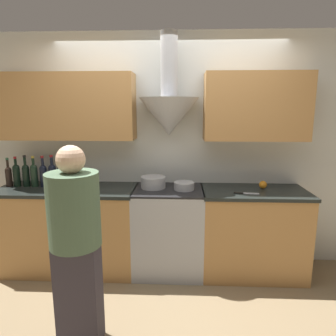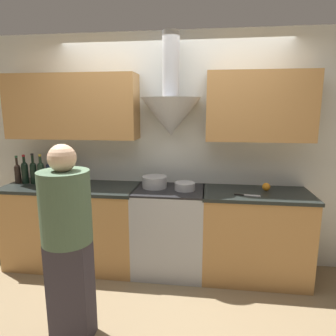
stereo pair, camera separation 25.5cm
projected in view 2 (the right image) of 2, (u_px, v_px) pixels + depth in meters
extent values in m
plane|color=#847051|center=(165.00, 286.00, 3.06)|extent=(12.00, 12.00, 0.00)
cube|color=silver|center=(173.00, 151.00, 3.44)|extent=(8.40, 0.06, 2.60)
cone|color=#A8AAAF|center=(171.00, 117.00, 3.17)|extent=(0.63, 0.63, 0.39)
cylinder|color=#A8AAAF|center=(171.00, 65.00, 3.06)|extent=(0.18, 0.18, 0.65)
cube|color=#B27F47|center=(72.00, 107.00, 3.31)|extent=(1.47, 0.32, 0.70)
cube|color=#B27F47|center=(260.00, 107.00, 3.05)|extent=(1.08, 0.32, 0.70)
cube|color=#B27F47|center=(74.00, 227.00, 3.43)|extent=(1.47, 0.60, 0.90)
cube|color=black|center=(71.00, 187.00, 3.34)|extent=(1.49, 0.62, 0.03)
cube|color=#B27F47|center=(254.00, 236.00, 3.17)|extent=(1.08, 0.60, 0.90)
cube|color=black|center=(257.00, 194.00, 3.08)|extent=(1.10, 0.62, 0.03)
cube|color=#A8AAAF|center=(169.00, 231.00, 3.29)|extent=(0.74, 0.60, 0.92)
cube|color=black|center=(165.00, 246.00, 3.01)|extent=(0.52, 0.01, 0.41)
cube|color=black|center=(169.00, 190.00, 3.19)|extent=(0.74, 0.60, 0.02)
cube|color=#A8AAAF|center=(172.00, 189.00, 3.47)|extent=(0.74, 0.06, 0.10)
cylinder|color=black|center=(18.00, 175.00, 3.44)|extent=(0.07, 0.07, 0.18)
sphere|color=black|center=(17.00, 167.00, 3.42)|extent=(0.07, 0.07, 0.07)
cylinder|color=black|center=(17.00, 162.00, 3.41)|extent=(0.03, 0.03, 0.10)
cylinder|color=#234C33|center=(16.00, 157.00, 3.40)|extent=(0.03, 0.03, 0.02)
cylinder|color=black|center=(25.00, 174.00, 3.43)|extent=(0.07, 0.07, 0.21)
sphere|color=black|center=(24.00, 165.00, 3.41)|extent=(0.07, 0.07, 0.07)
cylinder|color=black|center=(24.00, 160.00, 3.40)|extent=(0.03, 0.03, 0.08)
cylinder|color=maroon|center=(23.00, 156.00, 3.39)|extent=(0.03, 0.03, 0.02)
cylinder|color=black|center=(34.00, 174.00, 3.42)|extent=(0.07, 0.07, 0.21)
sphere|color=black|center=(33.00, 165.00, 3.40)|extent=(0.07, 0.07, 0.07)
cylinder|color=black|center=(32.00, 160.00, 3.39)|extent=(0.03, 0.03, 0.10)
cylinder|color=black|center=(32.00, 154.00, 3.38)|extent=(0.03, 0.03, 0.02)
cylinder|color=black|center=(41.00, 175.00, 3.41)|extent=(0.07, 0.07, 0.21)
sphere|color=black|center=(40.00, 165.00, 3.39)|extent=(0.07, 0.07, 0.07)
cylinder|color=black|center=(40.00, 160.00, 3.37)|extent=(0.03, 0.03, 0.09)
cylinder|color=gold|center=(40.00, 155.00, 3.36)|extent=(0.03, 0.03, 0.02)
cylinder|color=black|center=(50.00, 175.00, 3.39)|extent=(0.08, 0.08, 0.20)
sphere|color=black|center=(49.00, 166.00, 3.37)|extent=(0.07, 0.07, 0.07)
cylinder|color=black|center=(49.00, 161.00, 3.36)|extent=(0.03, 0.03, 0.10)
cylinder|color=maroon|center=(48.00, 155.00, 3.35)|extent=(0.03, 0.03, 0.02)
cylinder|color=black|center=(58.00, 175.00, 3.38)|extent=(0.08, 0.08, 0.21)
sphere|color=black|center=(58.00, 166.00, 3.36)|extent=(0.08, 0.08, 0.08)
cylinder|color=black|center=(57.00, 160.00, 3.34)|extent=(0.03, 0.03, 0.10)
cylinder|color=maroon|center=(57.00, 155.00, 3.33)|extent=(0.03, 0.03, 0.02)
cylinder|color=black|center=(66.00, 176.00, 3.37)|extent=(0.07, 0.07, 0.20)
sphere|color=black|center=(65.00, 167.00, 3.35)|extent=(0.07, 0.07, 0.07)
cylinder|color=black|center=(65.00, 162.00, 3.34)|extent=(0.03, 0.03, 0.08)
cylinder|color=black|center=(65.00, 157.00, 3.33)|extent=(0.03, 0.03, 0.02)
cylinder|color=#A8AAAF|center=(155.00, 182.00, 3.25)|extent=(0.27, 0.27, 0.12)
cylinder|color=#A8AAAF|center=(185.00, 186.00, 3.16)|extent=(0.22, 0.22, 0.08)
sphere|color=orange|center=(266.00, 187.00, 3.13)|extent=(0.08, 0.08, 0.08)
cube|color=silver|center=(252.00, 196.00, 2.94)|extent=(0.16, 0.05, 0.01)
cube|color=black|center=(239.00, 195.00, 2.97)|extent=(0.10, 0.03, 0.01)
cube|color=#38333D|center=(71.00, 290.00, 2.31)|extent=(0.31, 0.20, 0.81)
cylinder|color=#4C664C|center=(65.00, 207.00, 2.18)|extent=(0.37, 0.37, 0.54)
sphere|color=#E0B28E|center=(62.00, 158.00, 2.11)|extent=(0.20, 0.20, 0.20)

